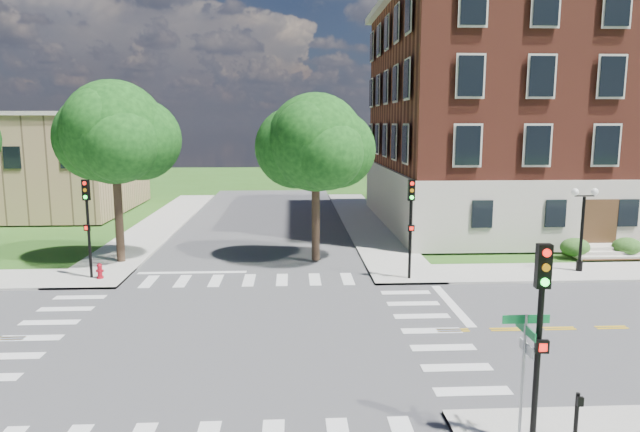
{
  "coord_description": "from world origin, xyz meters",
  "views": [
    {
      "loc": [
        2.1,
        -19.75,
        7.54
      ],
      "look_at": [
        3.44,
        6.92,
        3.2
      ],
      "focal_mm": 32.0,
      "sensor_mm": 36.0,
      "label": 1
    }
  ],
  "objects_px": {
    "traffic_signal_se": "(540,320)",
    "push_button_post": "(577,414)",
    "traffic_signal_nw": "(87,216)",
    "fire_hydrant": "(100,271)",
    "twin_lamp_west": "(582,224)",
    "street_sign_pole": "(524,353)",
    "traffic_signal_ne": "(411,216)"
  },
  "relations": [
    {
      "from": "traffic_signal_se",
      "to": "push_button_post",
      "type": "distance_m",
      "value": 2.63
    },
    {
      "from": "traffic_signal_nw",
      "to": "fire_hydrant",
      "type": "relative_size",
      "value": 6.4
    },
    {
      "from": "twin_lamp_west",
      "to": "street_sign_pole",
      "type": "xyz_separation_m",
      "value": [
        -9.28,
        -15.31,
        -0.21
      ]
    },
    {
      "from": "twin_lamp_west",
      "to": "traffic_signal_ne",
      "type": "bearing_deg",
      "value": -173.8
    },
    {
      "from": "street_sign_pole",
      "to": "fire_hydrant",
      "type": "bearing_deg",
      "value": 134.22
    },
    {
      "from": "traffic_signal_se",
      "to": "traffic_signal_nw",
      "type": "bearing_deg",
      "value": 134.76
    },
    {
      "from": "twin_lamp_west",
      "to": "push_button_post",
      "type": "bearing_deg",
      "value": -117.35
    },
    {
      "from": "traffic_signal_se",
      "to": "push_button_post",
      "type": "relative_size",
      "value": 4.0
    },
    {
      "from": "traffic_signal_ne",
      "to": "fire_hydrant",
      "type": "xyz_separation_m",
      "value": [
        -14.99,
        0.72,
        -2.72
      ]
    },
    {
      "from": "traffic_signal_nw",
      "to": "street_sign_pole",
      "type": "distance_m",
      "value": 21.49
    },
    {
      "from": "traffic_signal_se",
      "to": "street_sign_pole",
      "type": "distance_m",
      "value": 0.93
    },
    {
      "from": "twin_lamp_west",
      "to": "push_button_post",
      "type": "xyz_separation_m",
      "value": [
        -7.97,
        -15.41,
        -1.73
      ]
    },
    {
      "from": "traffic_signal_se",
      "to": "twin_lamp_west",
      "type": "distance_m",
      "value": 18.01
    },
    {
      "from": "traffic_signal_se",
      "to": "traffic_signal_ne",
      "type": "distance_m",
      "value": 14.58
    },
    {
      "from": "traffic_signal_nw",
      "to": "traffic_signal_ne",
      "type": "bearing_deg",
      "value": -3.32
    },
    {
      "from": "traffic_signal_ne",
      "to": "twin_lamp_west",
      "type": "relative_size",
      "value": 1.13
    },
    {
      "from": "street_sign_pole",
      "to": "fire_hydrant",
      "type": "distance_m",
      "value": 21.09
    },
    {
      "from": "traffic_signal_ne",
      "to": "street_sign_pole",
      "type": "distance_m",
      "value": 14.37
    },
    {
      "from": "traffic_signal_ne",
      "to": "fire_hydrant",
      "type": "distance_m",
      "value": 15.25
    },
    {
      "from": "street_sign_pole",
      "to": "traffic_signal_ne",
      "type": "bearing_deg",
      "value": 88.68
    },
    {
      "from": "traffic_signal_se",
      "to": "push_button_post",
      "type": "height_order",
      "value": "traffic_signal_se"
    },
    {
      "from": "push_button_post",
      "to": "twin_lamp_west",
      "type": "bearing_deg",
      "value": 62.65
    },
    {
      "from": "traffic_signal_nw",
      "to": "push_button_post",
      "type": "bearing_deg",
      "value": -43.02
    },
    {
      "from": "traffic_signal_ne",
      "to": "street_sign_pole",
      "type": "bearing_deg",
      "value": -91.32
    },
    {
      "from": "traffic_signal_se",
      "to": "fire_hydrant",
      "type": "bearing_deg",
      "value": 134.19
    },
    {
      "from": "traffic_signal_se",
      "to": "street_sign_pole",
      "type": "height_order",
      "value": "traffic_signal_se"
    },
    {
      "from": "street_sign_pole",
      "to": "traffic_signal_nw",
      "type": "bearing_deg",
      "value": 134.8
    },
    {
      "from": "twin_lamp_west",
      "to": "push_button_post",
      "type": "distance_m",
      "value": 17.44
    },
    {
      "from": "traffic_signal_ne",
      "to": "fire_hydrant",
      "type": "height_order",
      "value": "traffic_signal_ne"
    },
    {
      "from": "traffic_signal_se",
      "to": "traffic_signal_ne",
      "type": "relative_size",
      "value": 1.0
    },
    {
      "from": "twin_lamp_west",
      "to": "fire_hydrant",
      "type": "distance_m",
      "value": 24.02
    },
    {
      "from": "traffic_signal_ne",
      "to": "push_button_post",
      "type": "xyz_separation_m",
      "value": [
        0.97,
        -14.44,
        -2.39
      ]
    }
  ]
}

